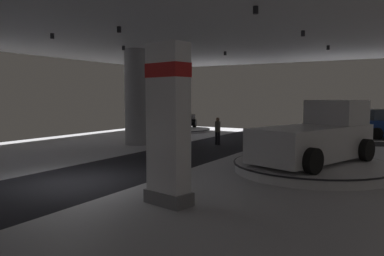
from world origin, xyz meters
name	(u,v)px	position (x,y,z in m)	size (l,w,h in m)	color
ground	(69,183)	(0.00, 0.00, -0.02)	(24.00, 44.00, 0.06)	silver
ceiling_with_spotlights	(64,9)	(0.00, 0.00, 5.55)	(24.00, 44.00, 0.39)	silver
column_left	(136,97)	(-4.25, 8.84, 2.75)	(1.32, 1.32, 5.50)	#ADADB2
brand_sign_pylon	(168,122)	(4.19, -0.41, 2.15)	(1.37, 0.89, 4.17)	slate
display_platform_deep_left	(178,130)	(-6.49, 16.92, 0.13)	(5.09, 5.09, 0.22)	silver
display_car_deep_left	(178,119)	(-6.48, 16.89, 0.99)	(3.14, 4.54, 1.71)	black
display_platform_deep_right	(365,139)	(7.12, 17.08, 0.18)	(4.81, 4.81, 0.33)	#333338
display_car_deep_right	(366,124)	(7.14, 17.07, 1.09)	(4.55, 3.61, 1.71)	navy
display_platform_mid_right	(312,167)	(6.47, 5.73, 0.20)	(5.79, 5.79, 0.36)	silver
pickup_truck_mid_right	(317,137)	(6.57, 6.04, 1.30)	(3.96, 5.69, 2.30)	silver
visitor_walking_near	(218,129)	(-0.05, 11.01, 0.91)	(0.32, 0.32, 1.59)	black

